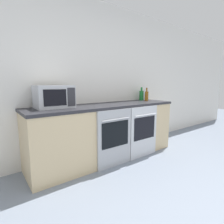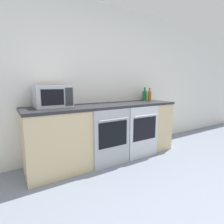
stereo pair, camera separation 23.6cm
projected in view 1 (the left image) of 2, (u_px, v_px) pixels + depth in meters
wall_back at (95, 80)px, 3.04m from camera, size 10.00×0.06×2.60m
counter_back at (107, 131)px, 2.90m from camera, size 2.53×0.67×0.90m
oven_left at (115, 138)px, 2.58m from camera, size 0.61×0.06×0.86m
oven_right at (144, 131)px, 2.95m from camera, size 0.61×0.06×0.86m
microwave at (54, 97)px, 2.38m from camera, size 0.49×0.36×0.31m
bottle_clear at (143, 96)px, 3.67m from camera, size 0.07×0.07×0.20m
bottle_amber at (147, 96)px, 3.43m from camera, size 0.07×0.07×0.26m
bottle_green at (141, 95)px, 3.55m from camera, size 0.09×0.09×0.26m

